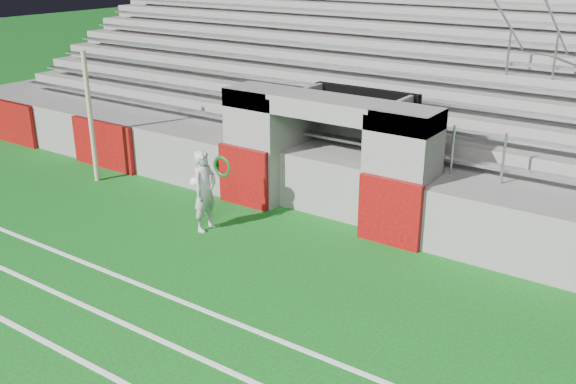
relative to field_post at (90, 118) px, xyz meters
The scene contains 5 objects.
ground 6.44m from the field_post, 20.06° to the right, with size 90.00×90.00×0.00m, color #0D5213.
field_post is the anchor object (origin of this frame).
stadium_structure 8.27m from the field_post, 44.85° to the left, with size 26.00×8.48×5.42m.
goalkeeper_with_ball 4.37m from the field_post, ahead, with size 0.49×0.64×1.69m.
hose_coil 3.67m from the field_post, 12.67° to the left, with size 0.55×0.15×0.60m.
Camera 1 is at (6.70, -7.58, 5.44)m, focal length 40.00 mm.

